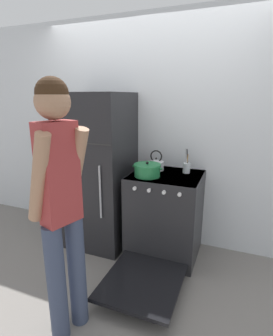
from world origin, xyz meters
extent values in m
plane|color=slate|center=(0.00, 0.00, 0.00)|extent=(14.00, 14.00, 0.00)
cube|color=silver|center=(0.00, 0.03, 1.27)|extent=(10.00, 0.06, 2.55)
cube|color=black|center=(-0.50, -0.34, 0.87)|extent=(0.72, 0.68, 1.73)
cube|color=#2D2D2D|center=(-0.50, -0.68, 1.25)|extent=(0.70, 0.01, 0.01)
cylinder|color=#B2B5BA|center=(-0.27, -0.69, 0.76)|extent=(0.02, 0.02, 0.55)
cube|color=#232326|center=(0.30, -0.32, 0.46)|extent=(0.73, 0.64, 0.91)
cube|color=black|center=(0.30, -0.32, 0.90)|extent=(0.71, 0.63, 0.02)
cube|color=black|center=(0.30, -0.61, 0.45)|extent=(0.63, 0.05, 0.69)
cylinder|color=black|center=(0.14, -0.45, 0.91)|extent=(0.21, 0.21, 0.01)
cylinder|color=black|center=(0.46, -0.45, 0.91)|extent=(0.21, 0.21, 0.01)
cylinder|color=black|center=(0.14, -0.19, 0.91)|extent=(0.21, 0.21, 0.01)
cylinder|color=black|center=(0.46, -0.19, 0.91)|extent=(0.21, 0.21, 0.01)
cylinder|color=silver|center=(0.08, -0.65, 0.84)|extent=(0.04, 0.02, 0.04)
cylinder|color=silver|center=(0.23, -0.65, 0.84)|extent=(0.04, 0.02, 0.04)
cylinder|color=silver|center=(0.37, -0.65, 0.84)|extent=(0.04, 0.02, 0.04)
cylinder|color=silver|center=(0.52, -0.65, 0.84)|extent=(0.04, 0.02, 0.04)
cube|color=black|center=(0.30, -1.01, 0.12)|extent=(0.67, 0.73, 0.04)
cube|color=#99999E|center=(0.30, -0.40, 0.41)|extent=(0.59, 0.35, 0.01)
cylinder|color=#237A42|center=(0.14, -0.45, 0.96)|extent=(0.26, 0.26, 0.11)
cylinder|color=#237A42|center=(0.14, -0.45, 1.03)|extent=(0.27, 0.27, 0.02)
sphere|color=black|center=(0.14, -0.45, 1.05)|extent=(0.03, 0.03, 0.03)
cylinder|color=#237A42|center=(-0.01, -0.45, 1.00)|extent=(0.03, 0.02, 0.02)
cylinder|color=#237A42|center=(0.28, -0.45, 1.00)|extent=(0.03, 0.02, 0.02)
cylinder|color=silver|center=(0.15, -0.19, 0.96)|extent=(0.17, 0.17, 0.09)
cone|color=silver|center=(0.15, -0.19, 1.02)|extent=(0.16, 0.16, 0.02)
sphere|color=black|center=(0.15, -0.19, 1.04)|extent=(0.02, 0.02, 0.02)
cone|color=silver|center=(0.23, -0.19, 0.97)|extent=(0.10, 0.03, 0.08)
torus|color=black|center=(0.15, -0.19, 1.06)|extent=(0.13, 0.01, 0.13)
cylinder|color=silver|center=(0.48, -0.19, 0.96)|extent=(0.08, 0.08, 0.10)
cylinder|color=#9E7547|center=(0.48, -0.19, 1.02)|extent=(0.03, 0.02, 0.18)
cylinder|color=#232326|center=(0.48, -0.18, 1.05)|extent=(0.02, 0.06, 0.24)
cylinder|color=#B2B5BA|center=(0.48, -0.19, 1.05)|extent=(0.04, 0.02, 0.25)
cylinder|color=#38425B|center=(-0.11, -1.62, 0.44)|extent=(0.13, 0.13, 0.89)
cylinder|color=#38425B|center=(-0.05, -1.46, 0.44)|extent=(0.13, 0.13, 0.89)
cube|color=#9E3333|center=(-0.08, -1.54, 1.22)|extent=(0.21, 0.28, 0.66)
cylinder|color=#A87A5B|center=(-0.12, -1.67, 1.22)|extent=(0.28, 0.16, 0.59)
cylinder|color=#A87A5B|center=(-0.04, -1.41, 1.22)|extent=(0.28, 0.16, 0.59)
sphere|color=#A87A5B|center=(-0.08, -1.54, 1.66)|extent=(0.21, 0.21, 0.21)
sphere|color=#382314|center=(-0.08, -1.54, 1.71)|extent=(0.20, 0.20, 0.20)
camera|label=1|loc=(0.97, -2.84, 1.70)|focal=28.00mm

